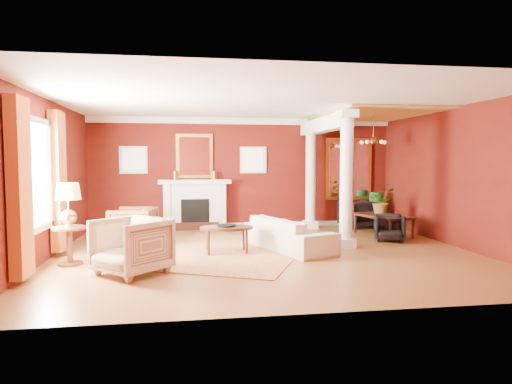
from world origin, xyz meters
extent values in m
plane|color=brown|center=(0.00, 0.00, 0.00)|extent=(8.00, 8.00, 0.00)
cube|color=#56120B|center=(0.00, 3.50, 1.45)|extent=(8.00, 0.04, 2.90)
cube|color=#56120B|center=(0.00, -3.50, 1.45)|extent=(8.00, 0.04, 2.90)
cube|color=#56120B|center=(-4.00, 0.00, 1.45)|extent=(0.04, 7.00, 2.90)
cube|color=#56120B|center=(4.00, 0.00, 1.45)|extent=(0.04, 7.00, 2.90)
cube|color=white|center=(0.00, 0.00, 2.90)|extent=(8.00, 7.00, 0.04)
cube|color=white|center=(-1.30, 3.33, 0.60)|extent=(1.60, 0.34, 1.20)
cube|color=black|center=(-1.30, 3.16, 0.45)|extent=(0.72, 0.03, 0.70)
cube|color=black|center=(-1.30, 3.16, 0.10)|extent=(1.20, 0.05, 0.20)
cube|color=white|center=(-1.30, 3.29, 1.24)|extent=(1.85, 0.42, 0.10)
cube|color=white|center=(-2.00, 3.30, 0.60)|extent=(0.16, 0.40, 1.20)
cube|color=white|center=(-0.60, 3.30, 0.60)|extent=(0.16, 0.40, 1.20)
cube|color=gold|center=(-1.30, 3.46, 1.90)|extent=(0.95, 0.06, 1.15)
cube|color=white|center=(-1.30, 3.42, 1.90)|extent=(0.78, 0.02, 0.98)
cube|color=white|center=(-2.85, 3.47, 1.80)|extent=(0.70, 0.06, 0.70)
cube|color=white|center=(-2.85, 3.44, 1.80)|extent=(0.54, 0.02, 0.54)
cube|color=white|center=(0.25, 3.47, 1.80)|extent=(0.70, 0.06, 0.70)
cube|color=white|center=(0.25, 3.44, 1.80)|extent=(0.54, 0.02, 0.54)
cube|color=white|center=(-3.98, -0.60, 1.55)|extent=(0.03, 1.30, 1.70)
cube|color=white|center=(-3.95, -1.30, 1.55)|extent=(0.08, 0.10, 1.90)
cube|color=white|center=(-3.95, 0.10, 1.55)|extent=(0.08, 0.10, 1.90)
cube|color=#A94E1D|center=(-3.88, -1.60, 1.40)|extent=(0.18, 0.55, 2.60)
cube|color=#A94E1D|center=(-3.88, 0.40, 1.40)|extent=(0.18, 0.55, 2.60)
cube|color=white|center=(1.70, 0.30, 0.10)|extent=(0.34, 0.34, 0.20)
cylinder|color=white|center=(1.70, 0.30, 1.45)|extent=(0.26, 0.26, 2.50)
cube|color=white|center=(1.70, 0.30, 2.72)|extent=(0.36, 0.36, 0.16)
cube|color=white|center=(1.70, 3.00, 0.10)|extent=(0.34, 0.34, 0.20)
cylinder|color=white|center=(1.70, 3.00, 1.45)|extent=(0.26, 0.26, 2.50)
cube|color=white|center=(1.70, 3.00, 2.72)|extent=(0.36, 0.36, 0.16)
cube|color=white|center=(1.70, 1.90, 2.62)|extent=(0.30, 3.20, 0.32)
cube|color=gold|center=(2.85, 1.75, 2.87)|extent=(2.30, 3.40, 0.04)
cube|color=gold|center=(2.90, 3.46, 1.55)|extent=(1.30, 0.06, 1.70)
cube|color=white|center=(2.90, 3.42, 1.55)|extent=(1.10, 0.02, 1.50)
cylinder|color=#AB7C35|center=(2.90, 1.80, 2.58)|extent=(0.02, 0.02, 0.65)
sphere|color=#AB7C35|center=(2.90, 1.80, 2.25)|extent=(0.20, 0.20, 0.20)
sphere|color=#EEE4CA|center=(3.18, 1.80, 2.22)|extent=(0.09, 0.09, 0.09)
sphere|color=#EEE4CA|center=(2.99, 2.07, 2.22)|extent=(0.09, 0.09, 0.09)
sphere|color=#EEE4CA|center=(2.67, 1.96, 2.22)|extent=(0.09, 0.09, 0.09)
sphere|color=#EEE4CA|center=(2.67, 1.64, 2.22)|extent=(0.09, 0.09, 0.09)
sphere|color=#EEE4CA|center=(2.99, 1.53, 2.22)|extent=(0.09, 0.09, 0.09)
cube|color=white|center=(0.00, 3.46, 2.82)|extent=(8.00, 0.08, 0.16)
cube|color=white|center=(0.00, 3.46, 0.06)|extent=(8.00, 0.08, 0.12)
cube|color=maroon|center=(-0.74, 0.30, 0.01)|extent=(4.17, 4.64, 0.02)
imported|color=beige|center=(0.51, 0.30, 0.43)|extent=(1.39, 2.28, 0.86)
imported|color=black|center=(-2.63, 1.25, 0.44)|extent=(0.95, 1.00, 0.89)
imported|color=#C8B085|center=(-2.38, -1.29, 0.49)|extent=(1.31, 1.31, 0.98)
cylinder|color=black|center=(-0.76, 0.13, 0.49)|extent=(1.03, 1.03, 0.05)
cylinder|color=black|center=(-1.12, -0.09, 0.23)|extent=(0.05, 0.05, 0.46)
cylinder|color=black|center=(-0.40, -0.09, 0.23)|extent=(0.05, 0.05, 0.46)
cylinder|color=black|center=(-1.12, 0.36, 0.23)|extent=(0.05, 0.05, 0.46)
cylinder|color=black|center=(-0.40, 0.36, 0.23)|extent=(0.05, 0.05, 0.46)
imported|color=black|center=(-0.72, 0.21, 0.62)|extent=(0.15, 0.03, 0.21)
cylinder|color=black|center=(-3.50, -0.45, 0.02)|extent=(0.41, 0.41, 0.04)
cylinder|color=black|center=(-3.50, -0.45, 0.32)|extent=(0.10, 0.10, 0.64)
cylinder|color=black|center=(-3.50, -0.45, 0.64)|extent=(0.56, 0.56, 0.04)
sphere|color=#AB7C35|center=(-3.50, -0.45, 0.83)|extent=(0.26, 0.26, 0.26)
cylinder|color=#AB7C35|center=(-3.50, -0.45, 1.01)|extent=(0.03, 0.03, 0.28)
cone|color=#EEE4CA|center=(-3.50, -0.45, 1.27)|extent=(0.41, 0.41, 0.28)
imported|color=black|center=(3.13, 1.63, 0.40)|extent=(0.86, 1.50, 0.79)
imported|color=black|center=(2.93, 0.92, 0.33)|extent=(0.80, 0.77, 0.65)
imported|color=black|center=(2.97, 2.93, 0.40)|extent=(0.92, 0.88, 0.80)
sphere|color=#164423|center=(3.50, 2.95, 0.19)|extent=(0.40, 0.40, 0.40)
cylinder|color=#164423|center=(3.50, 2.95, 0.47)|extent=(0.36, 0.36, 0.94)
imported|color=#26591E|center=(3.06, 1.62, 1.04)|extent=(0.69, 0.74, 0.50)
camera|label=1|loc=(-1.51, -8.56, 1.79)|focal=32.00mm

